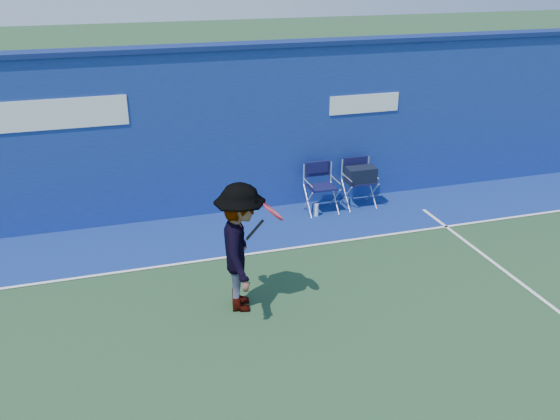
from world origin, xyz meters
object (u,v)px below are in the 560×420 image
object	(u,v)px
directors_chair_right	(359,187)
water_bottle	(317,210)
directors_chair_left	(321,196)
tennis_player	(241,248)

from	to	relation	value
directors_chair_right	water_bottle	distance (m)	1.01
directors_chair_left	tennis_player	world-z (taller)	tennis_player
directors_chair_right	water_bottle	bearing A→B (deg)	-166.58
water_bottle	tennis_player	bearing A→B (deg)	-128.23
water_bottle	directors_chair_right	bearing A→B (deg)	13.42
tennis_player	directors_chair_right	bearing A→B (deg)	43.26
directors_chair_left	water_bottle	bearing A→B (deg)	-128.46
directors_chair_left	water_bottle	size ratio (longest dim) A/B	3.72
water_bottle	directors_chair_left	bearing A→B (deg)	51.54
water_bottle	tennis_player	xyz separation A→B (m)	(-2.04, -2.59, 0.78)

